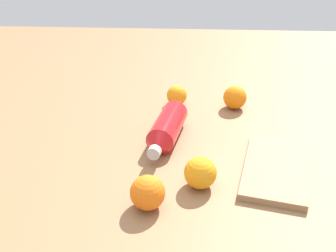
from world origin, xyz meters
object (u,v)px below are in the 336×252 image
Objects in this scene: orange_1 at (148,193)px; orange_3 at (235,97)px; water_bottle at (166,130)px; orange_2 at (200,173)px; cutting_board at (275,167)px; orange_0 at (177,95)px.

orange_3 is (0.52, -0.23, -0.00)m from orange_1.
water_bottle and orange_2 have the same top height.
orange_2 is 0.26× the size of cutting_board.
water_bottle is at bearing 24.71° from orange_2.
orange_3 is 0.26× the size of cutting_board.
orange_1 is (-0.28, 0.02, 0.00)m from water_bottle.
orange_1 is 0.34m from cutting_board.
orange_3 reaches higher than orange_0.
water_bottle is at bearing 79.02° from cutting_board.
cutting_board is (-0.12, -0.28, -0.03)m from water_bottle.
orange_2 is (-0.20, -0.09, 0.00)m from water_bottle.
water_bottle is 0.31m from orange_3.
orange_2 is at bearing -54.52° from orange_1.
orange_2 reaches higher than orange_0.
orange_3 is at bearing 24.24° from cutting_board.
orange_1 is at bearing 155.75° from orange_3.
orange_1 reaches higher than orange_3.
water_bottle is at bearing 137.78° from orange_3.
orange_0 is at bearing 85.24° from orange_3.
water_bottle is 3.78× the size of orange_0.
orange_1 is 0.14m from orange_2.
water_bottle is 0.25m from orange_0.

